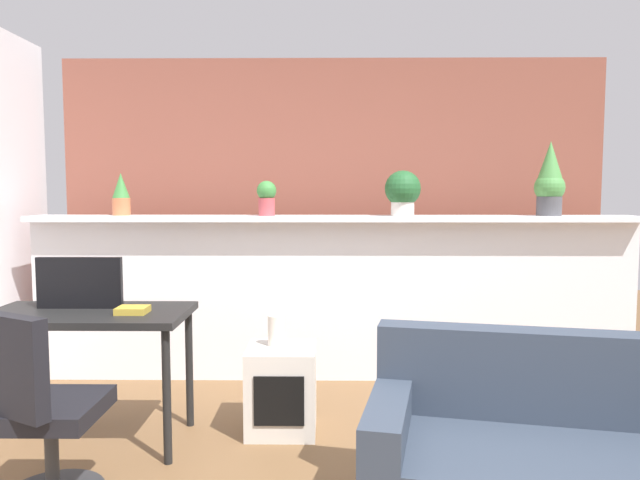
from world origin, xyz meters
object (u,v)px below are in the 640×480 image
desk (88,326)px  couch (564,472)px  potted_plant_0 (121,195)px  vase_on_shelf (276,330)px  potted_plant_2 (403,191)px  potted_plant_3 (550,180)px  tv_monitor (80,283)px  potted_plant_1 (267,197)px  office_chair (39,427)px  book_on_desk (133,310)px  side_cube_shelf (282,389)px

desk → couch: (2.28, -0.90, -0.38)m
potted_plant_0 → vase_on_shelf: potted_plant_0 is taller
potted_plant_2 → potted_plant_3: (1.08, 0.04, 0.08)m
potted_plant_0 → desk: 1.39m
potted_plant_2 → desk: (-1.88, -1.11, -0.74)m
tv_monitor → couch: 2.62m
potted_plant_1 → couch: (1.40, -2.02, -1.09)m
potted_plant_3 → tv_monitor: size_ratio=1.13×
potted_plant_1 → office_chair: potted_plant_1 is taller
book_on_desk → couch: bearing=-22.7°
side_cube_shelf → potted_plant_0: bearing=141.8°
book_on_desk → vase_on_shelf: bearing=20.6°
side_cube_shelf → desk: bearing=-170.6°
potted_plant_2 → side_cube_shelf: 1.70m
potted_plant_1 → desk: 1.59m
desk → book_on_desk: size_ratio=6.76×
side_cube_shelf → book_on_desk: size_ratio=3.07×
tv_monitor → couch: size_ratio=0.29×
potted_plant_0 → side_cube_shelf: potted_plant_0 is taller
potted_plant_2 → book_on_desk: potted_plant_2 is taller
potted_plant_1 → side_cube_shelf: potted_plant_1 is taller
book_on_desk → potted_plant_1: bearing=62.6°
potted_plant_0 → office_chair: potted_plant_0 is taller
book_on_desk → side_cube_shelf: bearing=16.5°
office_chair → potted_plant_1: bearing=66.4°
side_cube_shelf → potted_plant_3: bearing=27.1°
potted_plant_3 → vase_on_shelf: bearing=-154.4°
couch → side_cube_shelf: bearing=138.7°
potted_plant_0 → potted_plant_2: bearing=-1.8°
potted_plant_3 → potted_plant_0: bearing=179.6°
desk → book_on_desk: (0.27, -0.06, 0.10)m
potted_plant_3 → book_on_desk: bearing=-155.8°
potted_plant_3 → couch: 2.47m
desk → couch: size_ratio=0.65×
potted_plant_1 → potted_plant_2: size_ratio=0.78×
side_cube_shelf → book_on_desk: book_on_desk is taller
desk → tv_monitor: bearing=131.9°
potted_plant_1 → desk: size_ratio=0.23×
tv_monitor → vase_on_shelf: tv_monitor is taller
potted_plant_3 → vase_on_shelf: size_ratio=3.03×
tv_monitor → office_chair: tv_monitor is taller
potted_plant_1 → potted_plant_3: (2.07, 0.03, 0.12)m
desk → office_chair: size_ratio=1.21×
potted_plant_3 → couch: (-0.68, -2.05, -1.21)m
potted_plant_1 → book_on_desk: size_ratio=1.58×
vase_on_shelf → book_on_desk: size_ratio=1.10×
potted_plant_0 → office_chair: 2.16m
potted_plant_3 → couch: size_ratio=0.32×
potted_plant_0 → side_cube_shelf: bearing=-38.2°
office_chair → potted_plant_3: bearing=33.1°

